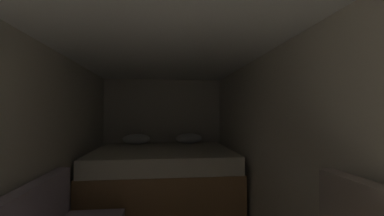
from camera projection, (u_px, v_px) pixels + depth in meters
The scene contains 5 objects.
wall_back at pixel (163, 131), 4.76m from camera, with size 2.30×0.05×1.98m, color beige.
wall_left at pixel (33, 152), 2.18m from camera, with size 0.05×4.89×1.98m, color beige.
wall_right at pixel (278, 148), 2.43m from camera, with size 0.05×4.89×1.98m, color beige.
ceiling_slab at pixel (163, 42), 2.33m from camera, with size 2.30×4.89×0.05m, color white.
bed at pixel (163, 174), 3.83m from camera, with size 2.08×1.72×0.96m.
Camera 1 is at (0.01, -0.65, 1.33)m, focal length 23.27 mm.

